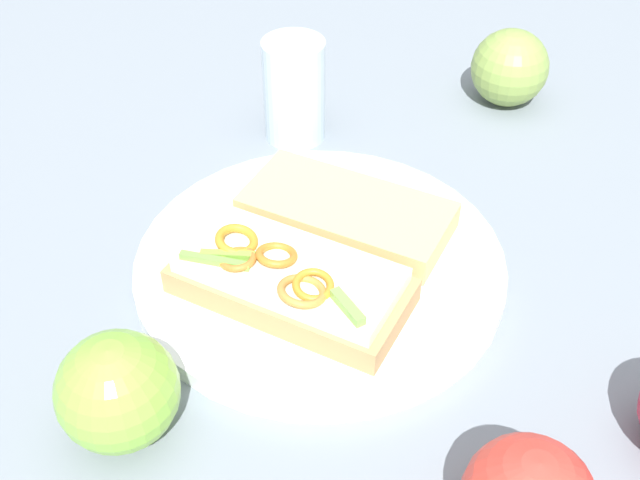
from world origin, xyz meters
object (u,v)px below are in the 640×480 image
at_px(plate, 320,265).
at_px(sandwich, 289,280).
at_px(apple_3, 510,68).
at_px(bread_slice_side, 346,213).
at_px(drinking_glass, 294,90).
at_px(apple_1, 118,391).

bearing_deg(plate, sandwich, -166.03).
bearing_deg(plate, apple_3, 5.41).
height_order(sandwich, apple_3, apple_3).
xyz_separation_m(bread_slice_side, apple_3, (0.29, 0.02, 0.01)).
xyz_separation_m(apple_3, drinking_glass, (-0.20, 0.13, 0.01)).
relative_size(sandwich, apple_3, 2.42).
xyz_separation_m(plate, drinking_glass, (0.14, 0.16, 0.04)).
bearing_deg(bread_slice_side, plate, 89.15).
height_order(sandwich, bread_slice_side, sandwich).
distance_m(bread_slice_side, apple_3, 0.29).
xyz_separation_m(plate, bread_slice_side, (0.05, 0.01, 0.02)).
xyz_separation_m(apple_1, drinking_glass, (0.34, 0.16, 0.01)).
relative_size(plate, bread_slice_side, 1.74).
distance_m(bread_slice_side, drinking_glass, 0.17).
distance_m(apple_1, drinking_glass, 0.38).
distance_m(plate, drinking_glass, 0.21).
bearing_deg(drinking_glass, sandwich, -137.39).
distance_m(apple_1, apple_3, 0.55).
distance_m(bread_slice_side, apple_1, 0.26).
xyz_separation_m(sandwich, apple_1, (-0.16, 0.01, 0.01)).
distance_m(plate, sandwich, 0.06).
relative_size(apple_3, drinking_glass, 0.78).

